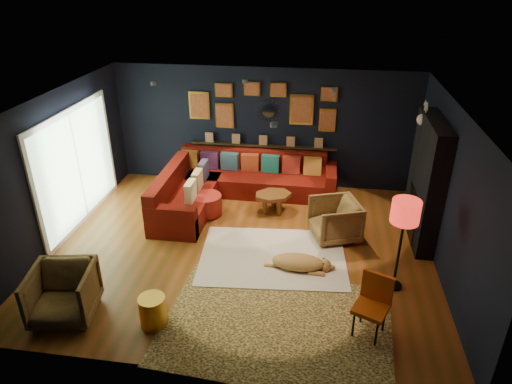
# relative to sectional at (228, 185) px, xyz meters

# --- Properties ---
(floor) EXTENTS (6.50, 6.50, 0.00)m
(floor) POSITION_rel_sectional_xyz_m (0.61, -1.81, -0.32)
(floor) COLOR brown
(floor) RESTS_ON ground
(room_walls) EXTENTS (6.50, 6.50, 6.50)m
(room_walls) POSITION_rel_sectional_xyz_m (0.61, -1.81, 1.27)
(room_walls) COLOR black
(room_walls) RESTS_ON ground
(sectional) EXTENTS (3.41, 2.69, 0.86)m
(sectional) POSITION_rel_sectional_xyz_m (0.00, 0.00, 0.00)
(sectional) COLOR #651409
(sectional) RESTS_ON ground
(ledge) EXTENTS (3.20, 0.12, 0.04)m
(ledge) POSITION_rel_sectional_xyz_m (0.61, 0.87, 0.60)
(ledge) COLOR black
(ledge) RESTS_ON room_walls
(gallery_wall) EXTENTS (3.15, 0.04, 1.02)m
(gallery_wall) POSITION_rel_sectional_xyz_m (0.60, 0.91, 1.48)
(gallery_wall) COLOR gold
(gallery_wall) RESTS_ON room_walls
(sunburst_mirror) EXTENTS (0.47, 0.16, 0.47)m
(sunburst_mirror) POSITION_rel_sectional_xyz_m (0.71, 0.91, 1.38)
(sunburst_mirror) COLOR silver
(sunburst_mirror) RESTS_ON room_walls
(fireplace) EXTENTS (0.31, 1.60, 2.20)m
(fireplace) POSITION_rel_sectional_xyz_m (3.71, -0.91, 0.70)
(fireplace) COLOR black
(fireplace) RESTS_ON ground
(deer_head) EXTENTS (0.50, 0.28, 0.45)m
(deer_head) POSITION_rel_sectional_xyz_m (3.75, -0.41, 1.73)
(deer_head) COLOR white
(deer_head) RESTS_ON fireplace
(sliding_door) EXTENTS (0.06, 2.80, 2.20)m
(sliding_door) POSITION_rel_sectional_xyz_m (-2.60, -1.21, 0.78)
(sliding_door) COLOR white
(sliding_door) RESTS_ON ground
(ceiling_spots) EXTENTS (3.30, 2.50, 0.06)m
(ceiling_spots) POSITION_rel_sectional_xyz_m (0.61, -1.01, 2.24)
(ceiling_spots) COLOR black
(ceiling_spots) RESTS_ON room_walls
(shag_rug) EXTENTS (2.59, 1.98, 0.03)m
(shag_rug) POSITION_rel_sectional_xyz_m (1.17, -2.01, -0.31)
(shag_rug) COLOR silver
(shag_rug) RESTS_ON ground
(leopard_rug) EXTENTS (3.25, 2.43, 0.02)m
(leopard_rug) POSITION_rel_sectional_xyz_m (1.41, -3.61, -0.31)
(leopard_rug) COLOR #DCB863
(leopard_rug) RESTS_ON ground
(coffee_table) EXTENTS (0.92, 0.81, 0.38)m
(coffee_table) POSITION_rel_sectional_xyz_m (0.99, -0.41, 0.01)
(coffee_table) COLOR brown
(coffee_table) RESTS_ON shag_rug
(pouf) EXTENTS (0.59, 0.59, 0.39)m
(pouf) POSITION_rel_sectional_xyz_m (-0.29, -0.71, -0.10)
(pouf) COLOR maroon
(pouf) RESTS_ON shag_rug
(armchair_left) EXTENTS (0.96, 0.92, 0.86)m
(armchair_left) POSITION_rel_sectional_xyz_m (-1.55, -3.86, 0.11)
(armchair_left) COLOR tan
(armchair_left) RESTS_ON ground
(armchair_right) EXTENTS (0.96, 0.99, 0.81)m
(armchair_right) POSITION_rel_sectional_xyz_m (2.19, -1.21, 0.08)
(armchair_right) COLOR tan
(armchair_right) RESTS_ON ground
(gold_stool) EXTENTS (0.37, 0.37, 0.46)m
(gold_stool) POSITION_rel_sectional_xyz_m (-0.27, -3.85, -0.09)
(gold_stool) COLOR gold
(gold_stool) RESTS_ON ground
(orange_chair) EXTENTS (0.55, 0.55, 0.89)m
(orange_chair) POSITION_rel_sectional_xyz_m (2.67, -3.53, 0.20)
(orange_chair) COLOR black
(orange_chair) RESTS_ON ground
(floor_lamp) EXTENTS (0.41, 0.41, 1.50)m
(floor_lamp) POSITION_rel_sectional_xyz_m (3.11, -2.50, 0.93)
(floor_lamp) COLOR black
(floor_lamp) RESTS_ON ground
(dog) EXTENTS (1.18, 0.61, 0.37)m
(dog) POSITION_rel_sectional_xyz_m (1.61, -2.29, -0.12)
(dog) COLOR #C5874B
(dog) RESTS_ON leopard_rug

